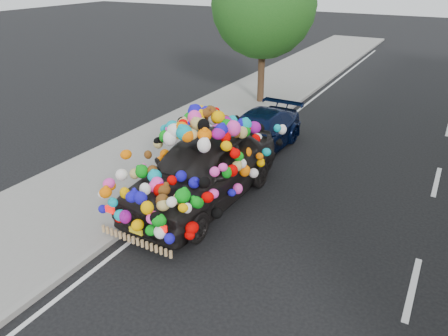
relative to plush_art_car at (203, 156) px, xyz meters
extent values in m
plane|color=black|center=(1.57, -1.04, -1.23)|extent=(100.00, 100.00, 0.00)
cube|color=gray|center=(-2.73, -1.04, -1.17)|extent=(4.00, 60.00, 0.12)
cube|color=gray|center=(-0.78, -1.04, -1.16)|extent=(0.15, 60.00, 0.13)
cylinder|color=#332114|center=(-2.23, 8.46, 0.14)|extent=(0.28, 0.28, 2.73)
sphere|color=#1A5516|center=(-2.23, 8.46, 2.80)|extent=(4.20, 4.20, 4.20)
imported|color=black|center=(0.00, 0.00, -0.37)|extent=(2.22, 5.12, 1.72)
cube|color=red|center=(-0.78, -2.51, -0.45)|extent=(0.22, 0.07, 0.14)
cube|color=red|center=(0.60, -2.57, -0.45)|extent=(0.22, 0.07, 0.14)
cube|color=yellow|center=(-0.09, -2.55, -0.75)|extent=(0.34, 0.05, 0.12)
imported|color=black|center=(-0.15, 3.56, -0.61)|extent=(1.87, 4.30, 1.23)
camera|label=1|loc=(5.14, -8.36, 4.26)|focal=35.00mm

